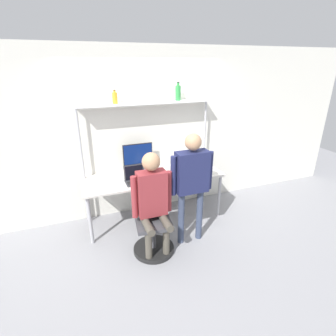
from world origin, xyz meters
name	(u,v)px	position (x,y,z in m)	size (l,w,h in m)	color
ground_plane	(162,231)	(0.00, 0.00, 0.00)	(12.00, 12.00, 0.00)	gray
wall_back	(145,134)	(0.00, 0.81, 1.35)	(8.00, 0.06, 2.70)	silver
desk	(153,179)	(0.00, 0.40, 0.71)	(2.20, 0.76, 0.78)	beige
shelf_unit	(147,121)	(0.00, 0.66, 1.60)	(2.09, 0.23, 1.88)	white
monitor	(138,156)	(-0.17, 0.64, 1.04)	(0.48, 0.20, 0.47)	black
laptop	(135,177)	(-0.32, 0.28, 0.84)	(0.31, 0.24, 0.25)	#333338
cell_phone	(154,180)	(-0.04, 0.23, 0.78)	(0.07, 0.15, 0.01)	black
office_chair	(153,231)	(-0.25, -0.36, 0.29)	(0.56, 0.56, 0.94)	black
person_seated	(153,197)	(-0.26, -0.41, 0.85)	(0.54, 0.47, 1.43)	#4C473D
person_standing	(192,176)	(0.31, -0.35, 1.03)	(0.61, 0.22, 1.61)	#38425B
bottle_amber	(115,98)	(-0.47, 0.66, 1.96)	(0.08, 0.08, 0.20)	gold
bottle_green	(178,93)	(0.52, 0.66, 2.00)	(0.08, 0.08, 0.28)	#2D8C3F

